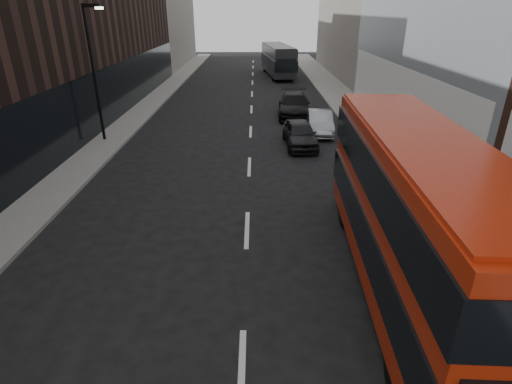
{
  "coord_description": "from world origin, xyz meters",
  "views": [
    {
      "loc": [
        0.29,
        -3.91,
        6.9
      ],
      "look_at": [
        0.31,
        5.65,
        2.5
      ],
      "focal_mm": 28.0,
      "sensor_mm": 36.0,
      "label": 1
    }
  ],
  "objects_px": {
    "grey_bus": "(278,60)",
    "car_a": "(300,134)",
    "street_lamp": "(94,65)",
    "car_b": "(320,122)",
    "red_bus": "(414,209)",
    "car_c": "(294,105)"
  },
  "relations": [
    {
      "from": "grey_bus",
      "to": "car_a",
      "type": "bearing_deg",
      "value": -96.94
    },
    {
      "from": "street_lamp",
      "to": "car_b",
      "type": "relative_size",
      "value": 1.73
    },
    {
      "from": "red_bus",
      "to": "car_c",
      "type": "distance_m",
      "value": 19.14
    },
    {
      "from": "car_b",
      "to": "car_c",
      "type": "distance_m",
      "value": 4.44
    },
    {
      "from": "car_a",
      "to": "car_c",
      "type": "height_order",
      "value": "car_c"
    },
    {
      "from": "street_lamp",
      "to": "car_b",
      "type": "height_order",
      "value": "street_lamp"
    },
    {
      "from": "grey_bus",
      "to": "car_a",
      "type": "height_order",
      "value": "grey_bus"
    },
    {
      "from": "car_b",
      "to": "car_c",
      "type": "relative_size",
      "value": 0.76
    },
    {
      "from": "street_lamp",
      "to": "red_bus",
      "type": "distance_m",
      "value": 18.14
    },
    {
      "from": "car_c",
      "to": "car_b",
      "type": "bearing_deg",
      "value": -70.6
    },
    {
      "from": "street_lamp",
      "to": "car_b",
      "type": "distance_m",
      "value": 13.01
    },
    {
      "from": "red_bus",
      "to": "car_c",
      "type": "height_order",
      "value": "red_bus"
    },
    {
      "from": "red_bus",
      "to": "grey_bus",
      "type": "xyz_separation_m",
      "value": [
        -1.44,
        37.58,
        -0.59
      ]
    },
    {
      "from": "car_c",
      "to": "grey_bus",
      "type": "bearing_deg",
      "value": 94.59
    },
    {
      "from": "grey_bus",
      "to": "car_b",
      "type": "distance_m",
      "value": 22.89
    },
    {
      "from": "red_bus",
      "to": "grey_bus",
      "type": "height_order",
      "value": "red_bus"
    },
    {
      "from": "grey_bus",
      "to": "car_a",
      "type": "relative_size",
      "value": 2.54
    },
    {
      "from": "street_lamp",
      "to": "red_bus",
      "type": "xyz_separation_m",
      "value": [
        12.47,
        -13.04,
        -1.83
      ]
    },
    {
      "from": "street_lamp",
      "to": "car_a",
      "type": "xyz_separation_m",
      "value": [
        10.95,
        -0.79,
        -3.49
      ]
    },
    {
      "from": "street_lamp",
      "to": "grey_bus",
      "type": "height_order",
      "value": "street_lamp"
    },
    {
      "from": "red_bus",
      "to": "car_b",
      "type": "xyz_separation_m",
      "value": [
        -0.06,
        14.76,
        -1.68
      ]
    },
    {
      "from": "street_lamp",
      "to": "car_b",
      "type": "bearing_deg",
      "value": 7.91
    }
  ]
}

